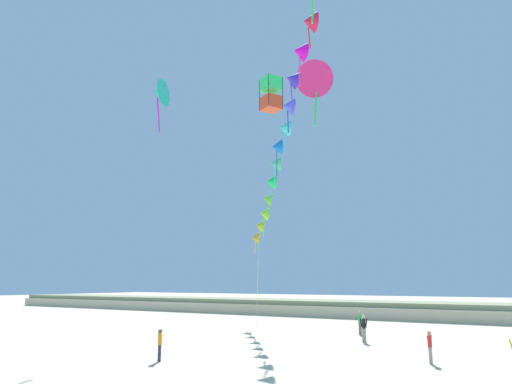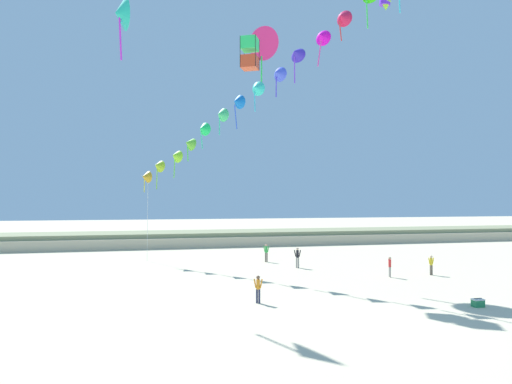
{
  "view_description": "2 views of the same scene",
  "coord_description": "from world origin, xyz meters",
  "px_view_note": "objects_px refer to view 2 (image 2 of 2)",
  "views": [
    {
      "loc": [
        12.21,
        -11.54,
        3.73
      ],
      "look_at": [
        -2.03,
        12.31,
        9.25
      ],
      "focal_mm": 32.0,
      "sensor_mm": 36.0,
      "label": 1
    },
    {
      "loc": [
        -9.42,
        -18.42,
        5.59
      ],
      "look_at": [
        -2.4,
        11.24,
        6.17
      ],
      "focal_mm": 32.0,
      "sensor_mm": 36.0,
      "label": 2
    }
  ],
  "objects_px": {
    "person_mid_center": "(297,256)",
    "person_far_right": "(266,251)",
    "person_near_left": "(258,287)",
    "large_kite_mid_trail": "(261,43)",
    "large_kite_low_lead": "(250,53)",
    "large_kite_outer_drift": "(121,14)",
    "person_near_right": "(390,265)",
    "person_far_left": "(431,264)",
    "beach_cooler": "(478,303)"
  },
  "relations": [
    {
      "from": "person_mid_center",
      "to": "person_far_right",
      "type": "relative_size",
      "value": 1.02
    },
    {
      "from": "person_near_left",
      "to": "large_kite_mid_trail",
      "type": "height_order",
      "value": "large_kite_mid_trail"
    },
    {
      "from": "large_kite_low_lead",
      "to": "large_kite_mid_trail",
      "type": "height_order",
      "value": "large_kite_mid_trail"
    },
    {
      "from": "person_far_right",
      "to": "large_kite_outer_drift",
      "type": "distance_m",
      "value": 22.9
    },
    {
      "from": "person_near_right",
      "to": "person_far_left",
      "type": "relative_size",
      "value": 1.0
    },
    {
      "from": "person_mid_center",
      "to": "large_kite_outer_drift",
      "type": "distance_m",
      "value": 22.61
    },
    {
      "from": "person_near_left",
      "to": "large_kite_low_lead",
      "type": "xyz_separation_m",
      "value": [
        1.45,
        8.66,
        15.69
      ]
    },
    {
      "from": "person_far_right",
      "to": "large_kite_outer_drift",
      "type": "relative_size",
      "value": 0.39
    },
    {
      "from": "person_near_right",
      "to": "large_kite_low_lead",
      "type": "height_order",
      "value": "large_kite_low_lead"
    },
    {
      "from": "person_near_right",
      "to": "large_kite_outer_drift",
      "type": "xyz_separation_m",
      "value": [
        -19.05,
        1.38,
        17.28
      ]
    },
    {
      "from": "person_near_right",
      "to": "large_kite_mid_trail",
      "type": "xyz_separation_m",
      "value": [
        -8.08,
        6.3,
        17.87
      ]
    },
    {
      "from": "person_far_right",
      "to": "beach_cooler",
      "type": "height_order",
      "value": "person_far_right"
    },
    {
      "from": "beach_cooler",
      "to": "large_kite_low_lead",
      "type": "bearing_deg",
      "value": 128.28
    },
    {
      "from": "person_near_left",
      "to": "person_mid_center",
      "type": "xyz_separation_m",
      "value": [
        6.26,
        11.95,
        0.11
      ]
    },
    {
      "from": "beach_cooler",
      "to": "person_far_right",
      "type": "bearing_deg",
      "value": 108.13
    },
    {
      "from": "person_near_left",
      "to": "person_mid_center",
      "type": "distance_m",
      "value": 13.49
    },
    {
      "from": "person_far_left",
      "to": "large_kite_mid_trail",
      "type": "distance_m",
      "value": 22.18
    },
    {
      "from": "person_far_right",
      "to": "large_kite_mid_trail",
      "type": "relative_size",
      "value": 0.32
    },
    {
      "from": "person_near_left",
      "to": "large_kite_outer_drift",
      "type": "height_order",
      "value": "large_kite_outer_drift"
    },
    {
      "from": "person_near_left",
      "to": "beach_cooler",
      "type": "relative_size",
      "value": 2.6
    },
    {
      "from": "person_far_left",
      "to": "large_kite_outer_drift",
      "type": "relative_size",
      "value": 0.35
    },
    {
      "from": "person_far_right",
      "to": "beach_cooler",
      "type": "distance_m",
      "value": 20.61
    },
    {
      "from": "person_far_right",
      "to": "person_near_left",
      "type": "bearing_deg",
      "value": -106.14
    },
    {
      "from": "person_mid_center",
      "to": "person_far_right",
      "type": "height_order",
      "value": "person_mid_center"
    },
    {
      "from": "person_mid_center",
      "to": "person_far_right",
      "type": "xyz_separation_m",
      "value": [
        -1.61,
        4.11,
        -0.02
      ]
    },
    {
      "from": "person_far_left",
      "to": "large_kite_mid_trail",
      "type": "height_order",
      "value": "large_kite_mid_trail"
    },
    {
      "from": "person_far_left",
      "to": "large_kite_low_lead",
      "type": "bearing_deg",
      "value": 169.3
    },
    {
      "from": "person_mid_center",
      "to": "large_kite_mid_trail",
      "type": "distance_m",
      "value": 18.0
    },
    {
      "from": "person_near_right",
      "to": "large_kite_outer_drift",
      "type": "distance_m",
      "value": 25.76
    },
    {
      "from": "person_near_right",
      "to": "large_kite_low_lead",
      "type": "xyz_separation_m",
      "value": [
        -9.88,
        2.7,
        15.7
      ]
    },
    {
      "from": "person_far_right",
      "to": "person_near_right",
      "type": "bearing_deg",
      "value": -56.49
    },
    {
      "from": "person_near_right",
      "to": "person_mid_center",
      "type": "relative_size",
      "value": 0.88
    },
    {
      "from": "large_kite_mid_trail",
      "to": "large_kite_low_lead",
      "type": "bearing_deg",
      "value": -116.55
    },
    {
      "from": "large_kite_outer_drift",
      "to": "person_far_right",
      "type": "bearing_deg",
      "value": 35.21
    },
    {
      "from": "person_mid_center",
      "to": "person_far_right",
      "type": "bearing_deg",
      "value": 111.42
    },
    {
      "from": "person_mid_center",
      "to": "beach_cooler",
      "type": "distance_m",
      "value": 16.21
    },
    {
      "from": "beach_cooler",
      "to": "large_kite_mid_trail",
      "type": "bearing_deg",
      "value": 116.33
    },
    {
      "from": "person_far_right",
      "to": "beach_cooler",
      "type": "xyz_separation_m",
      "value": [
        6.41,
        -19.57,
        -0.74
      ]
    },
    {
      "from": "large_kite_mid_trail",
      "to": "large_kite_outer_drift",
      "type": "relative_size",
      "value": 1.22
    },
    {
      "from": "large_kite_low_lead",
      "to": "large_kite_mid_trail",
      "type": "distance_m",
      "value": 4.57
    },
    {
      "from": "large_kite_mid_trail",
      "to": "beach_cooler",
      "type": "relative_size",
      "value": 8.99
    },
    {
      "from": "large_kite_outer_drift",
      "to": "large_kite_mid_trail",
      "type": "bearing_deg",
      "value": 24.17
    },
    {
      "from": "large_kite_outer_drift",
      "to": "person_near_left",
      "type": "bearing_deg",
      "value": -43.53
    },
    {
      "from": "person_near_right",
      "to": "person_far_left",
      "type": "bearing_deg",
      "value": 2.67
    },
    {
      "from": "person_mid_center",
      "to": "large_kite_mid_trail",
      "type": "relative_size",
      "value": 0.33
    },
    {
      "from": "person_mid_center",
      "to": "beach_cooler",
      "type": "bearing_deg",
      "value": -72.77
    },
    {
      "from": "large_kite_low_lead",
      "to": "beach_cooler",
      "type": "xyz_separation_m",
      "value": [
        9.6,
        -12.17,
        -16.35
      ]
    },
    {
      "from": "person_near_right",
      "to": "person_near_left",
      "type": "bearing_deg",
      "value": -152.27
    },
    {
      "from": "person_far_left",
      "to": "large_kite_mid_trail",
      "type": "relative_size",
      "value": 0.29
    },
    {
      "from": "large_kite_mid_trail",
      "to": "person_mid_center",
      "type": "bearing_deg",
      "value": -5.79
    }
  ]
}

